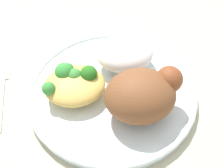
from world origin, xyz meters
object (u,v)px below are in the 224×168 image
Objects in this scene: roasted_chicken at (143,94)px; mac_cheese_with_broccoli at (74,85)px; fork at (1,91)px; rice_pile at (125,54)px; plate at (112,92)px.

mac_cheese_with_broccoli is (-0.10, 0.05, -0.02)m from roasted_chicken.
roasted_chicken reaches higher than fork.
rice_pile is 0.10m from mac_cheese_with_broccoli.
fork is (-0.12, 0.03, -0.04)m from mac_cheese_with_broccoli.
fork is at bearing 170.53° from plate.
fork is (-0.18, 0.03, -0.01)m from plate.
rice_pile is at bearing 31.02° from mac_cheese_with_broccoli.
roasted_chicken is at bearing -25.30° from mac_cheese_with_broccoli.
fork is (-0.21, -0.02, -0.04)m from rice_pile.
plate is 1.94× the size of fork.
mac_cheese_with_broccoli is (-0.06, -0.00, 0.03)m from plate.
plate is 0.07m from mac_cheese_with_broccoli.
roasted_chicken is 0.24m from fork.
roasted_chicken reaches higher than rice_pile.
mac_cheese_with_broccoli is at bearing 154.70° from roasted_chicken.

